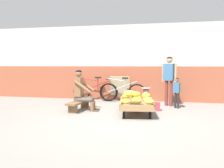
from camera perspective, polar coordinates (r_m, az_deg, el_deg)
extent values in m
plane|color=gray|center=(5.03, 2.80, -9.92)|extent=(80.00, 80.00, 0.00)
cube|color=#A35138|center=(8.17, 6.34, 0.19)|extent=(16.00, 0.30, 1.23)
cube|color=beige|center=(8.17, 6.43, 9.68)|extent=(16.00, 0.30, 1.47)
cube|color=#99754C|center=(5.92, 6.20, -5.34)|extent=(1.01, 1.53, 0.05)
cube|color=#99754C|center=(5.91, 2.32, -4.60)|extent=(0.22, 1.43, 0.10)
cube|color=#99754C|center=(5.93, 10.09, -4.63)|extent=(0.22, 1.43, 0.10)
cube|color=#99754C|center=(6.60, 6.03, -3.61)|extent=(0.84, 0.14, 0.10)
cube|color=#99754C|center=(5.22, 6.45, -5.90)|extent=(0.84, 0.14, 0.10)
cylinder|color=black|center=(6.44, 3.24, -5.79)|extent=(0.07, 0.18, 0.18)
cylinder|color=black|center=(6.46, 8.86, -5.81)|extent=(0.07, 0.18, 0.18)
cylinder|color=black|center=(5.45, 3.01, -7.76)|extent=(0.07, 0.18, 0.18)
cylinder|color=black|center=(5.48, 9.68, -7.78)|extent=(0.07, 0.18, 0.18)
ellipsoid|color=gold|center=(5.30, 3.45, -4.45)|extent=(0.27, 0.22, 0.13)
ellipsoid|color=gold|center=(5.46, 6.44, -4.19)|extent=(0.29, 0.26, 0.13)
ellipsoid|color=gold|center=(6.13, 3.54, -3.17)|extent=(0.30, 0.29, 0.13)
ellipsoid|color=gold|center=(6.49, 8.69, -2.76)|extent=(0.28, 0.24, 0.13)
ellipsoid|color=gold|center=(5.64, 9.00, -3.93)|extent=(0.29, 0.26, 0.13)
ellipsoid|color=gold|center=(5.97, 6.12, -3.40)|extent=(0.28, 0.23, 0.13)
ellipsoid|color=gold|center=(5.33, 9.50, -4.45)|extent=(0.24, 0.18, 0.13)
ellipsoid|color=gold|center=(6.30, 8.64, -3.00)|extent=(0.30, 0.27, 0.13)
ellipsoid|color=yellow|center=(5.63, 6.24, -3.92)|extent=(0.30, 0.29, 0.13)
ellipsoid|color=gold|center=(5.66, 6.25, -2.62)|extent=(0.30, 0.29, 0.13)
ellipsoid|color=yellow|center=(5.69, 4.40, -2.54)|extent=(0.28, 0.23, 0.13)
ellipsoid|color=yellow|center=(5.78, 5.08, -2.39)|extent=(0.25, 0.20, 0.13)
ellipsoid|color=yellow|center=(5.87, 4.27, -2.24)|extent=(0.30, 0.29, 0.13)
cube|color=brown|center=(6.40, -8.39, -4.50)|extent=(0.41, 1.13, 0.05)
cube|color=brown|center=(6.76, -6.95, -5.13)|extent=(0.25, 0.10, 0.22)
cube|color=brown|center=(6.08, -9.97, -6.31)|extent=(0.25, 0.10, 0.22)
cylinder|color=brown|center=(6.40, -4.70, -5.46)|extent=(0.10, 0.10, 0.27)
cube|color=#4C3D2D|center=(6.40, -4.17, -6.49)|extent=(0.22, 0.10, 0.04)
cylinder|color=brown|center=(6.41, -6.45, -3.77)|extent=(0.41, 0.15, 0.13)
cylinder|color=brown|center=(6.22, -5.08, -5.76)|extent=(0.10, 0.10, 0.27)
cube|color=#4C3D2D|center=(6.23, -4.54, -6.82)|extent=(0.22, 0.10, 0.04)
cylinder|color=brown|center=(6.24, -6.89, -4.02)|extent=(0.41, 0.15, 0.13)
cube|color=brown|center=(6.38, -8.40, -3.66)|extent=(0.23, 0.29, 0.14)
cube|color=brown|center=(6.34, -8.44, -0.71)|extent=(0.20, 0.33, 0.52)
cylinder|color=brown|center=(6.48, -6.57, -0.33)|extent=(0.47, 0.10, 0.36)
cylinder|color=brown|center=(6.10, -7.56, -0.67)|extent=(0.47, 0.10, 0.36)
sphere|color=brown|center=(6.31, -8.49, 2.68)|extent=(0.19, 0.19, 0.19)
ellipsoid|color=black|center=(6.31, -8.49, 3.15)|extent=(0.17, 0.17, 0.09)
cube|color=gold|center=(6.90, 8.66, -4.61)|extent=(0.36, 0.28, 0.30)
cylinder|color=#28282D|center=(6.87, 8.67, -3.26)|extent=(0.20, 0.20, 0.03)
cube|color=#C6384C|center=(6.85, 8.69, -2.14)|extent=(0.16, 0.10, 0.24)
cylinder|color=white|center=(6.80, 8.67, -2.20)|extent=(0.13, 0.01, 0.13)
cylinder|color=#B2B5BA|center=(6.84, 8.70, -1.02)|extent=(0.30, 0.30, 0.01)
torus|color=black|center=(8.21, -7.71, -1.87)|extent=(0.64, 0.06, 0.64)
torus|color=black|center=(7.92, -0.77, -2.08)|extent=(0.64, 0.06, 0.64)
cylinder|color=#AD231E|center=(8.03, -4.31, -0.56)|extent=(1.03, 0.06, 0.43)
cylinder|color=#AD231E|center=(8.00, -3.63, -0.29)|extent=(0.04, 0.04, 0.48)
cylinder|color=#AD231E|center=(8.07, -5.71, 1.17)|extent=(0.62, 0.05, 0.12)
cube|color=black|center=(7.98, -3.64, 1.65)|extent=(0.20, 0.10, 0.05)
cylinder|color=black|center=(8.17, -7.74, 1.34)|extent=(0.04, 0.48, 0.03)
torus|color=black|center=(7.87, -0.99, -2.12)|extent=(0.64, 0.08, 0.64)
torus|color=black|center=(7.67, 6.38, -2.34)|extent=(0.64, 0.08, 0.64)
cylinder|color=#9EA0A5|center=(7.73, 2.65, -0.76)|extent=(1.03, 0.09, 0.43)
cylinder|color=#9EA0A5|center=(7.71, 3.38, -0.48)|extent=(0.04, 0.04, 0.48)
cylinder|color=#9EA0A5|center=(7.76, 1.18, 1.04)|extent=(0.62, 0.07, 0.12)
cube|color=black|center=(7.69, 3.39, 1.52)|extent=(0.20, 0.11, 0.05)
cylinder|color=black|center=(7.83, -0.99, 1.23)|extent=(0.05, 0.48, 0.03)
cube|color=#C6B289|center=(8.07, 2.06, -1.11)|extent=(0.70, 0.23, 0.88)
cylinder|color=brown|center=(7.17, 14.85, -2.34)|extent=(0.10, 0.10, 0.80)
cylinder|color=brown|center=(7.24, 13.71, -2.24)|extent=(0.10, 0.10, 0.80)
cube|color=#386693|center=(7.15, 14.39, 2.96)|extent=(0.38, 0.33, 0.52)
cylinder|color=tan|center=(7.06, 15.91, 2.74)|extent=(0.07, 0.07, 0.56)
cylinder|color=tan|center=(7.25, 12.90, 2.86)|extent=(0.07, 0.07, 0.56)
sphere|color=tan|center=(7.15, 14.46, 5.96)|extent=(0.19, 0.19, 0.19)
ellipsoid|color=black|center=(7.15, 14.47, 6.38)|extent=(0.17, 0.17, 0.09)
cylinder|color=#232328|center=(6.88, 16.53, -4.09)|extent=(0.06, 0.06, 0.46)
cylinder|color=#232328|center=(6.93, 15.85, -4.02)|extent=(0.06, 0.06, 0.46)
cube|color=#386693|center=(6.86, 16.27, -0.89)|extent=(0.22, 0.20, 0.30)
cylinder|color=brown|center=(6.80, 17.17, -1.06)|extent=(0.04, 0.04, 0.32)
cylinder|color=brown|center=(6.91, 15.37, -0.92)|extent=(0.04, 0.04, 0.32)
sphere|color=brown|center=(6.84, 16.31, 0.99)|extent=(0.11, 0.11, 0.11)
ellipsoid|color=black|center=(6.83, 16.32, 1.24)|extent=(0.10, 0.10, 0.05)
cube|color=#D13D4C|center=(6.42, 11.36, -5.64)|extent=(0.18, 0.12, 0.24)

